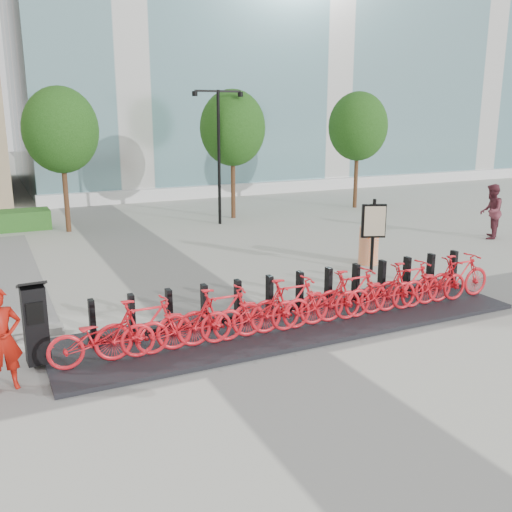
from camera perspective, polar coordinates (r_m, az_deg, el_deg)
name	(u,v)px	position (r m, az deg, el deg)	size (l,w,h in m)	color
ground	(243,340)	(10.91, -1.35, -8.43)	(120.00, 120.00, 0.00)	#A2A297
tree_1	(61,130)	(21.36, -18.95, 11.80)	(2.60, 2.60, 5.10)	#533B1E
tree_2	(233,128)	(23.08, -2.36, 12.66)	(2.60, 2.60, 5.10)	#533B1E
tree_3	(358,127)	(26.04, 10.17, 12.62)	(2.60, 2.60, 5.10)	#533B1E
streetlamp	(219,142)	(21.79, -3.75, 11.35)	(2.00, 0.20, 5.00)	black
dock_pad	(295,323)	(11.69, 3.89, -6.67)	(9.60, 2.40, 0.08)	black
dock_rail_posts	(301,292)	(12.13, 4.56, -3.58)	(8.74, 0.50, 0.85)	black
bike_0	(102,337)	(9.96, -15.15, -7.79)	(0.63, 1.80, 0.95)	red
bike_1	(144,327)	(10.07, -11.12, -6.98)	(0.49, 1.75, 1.05)	red
bike_2	(184,323)	(10.27, -7.20, -6.69)	(0.63, 1.80, 0.95)	red
bike_3	(222,315)	(10.49, -3.46, -5.86)	(0.49, 1.75, 1.05)	red
bike_4	(257,311)	(10.78, 0.11, -5.57)	(0.63, 1.80, 0.95)	red
bike_5	(291,303)	(11.07, 3.48, -4.76)	(0.49, 1.75, 1.05)	red
bike_6	(322,301)	(11.44, 6.64, -4.48)	(0.63, 1.80, 0.95)	red
bike_7	(352,294)	(11.81, 9.61, -3.72)	(0.49, 1.75, 1.05)	red
bike_8	(381,291)	(12.24, 12.37, -3.47)	(0.63, 1.80, 0.95)	red
bike_9	(408,285)	(12.67, 14.97, -2.78)	(0.49, 1.75, 1.05)	red
bike_10	(434,283)	(13.15, 17.35, -2.57)	(0.63, 1.80, 0.95)	red
bike_11	(459,277)	(13.62, 19.60, -1.95)	(0.49, 1.75, 1.05)	red
kiosk	(35,323)	(10.24, -21.20, -6.30)	(0.47, 0.41, 1.46)	black
worker_red	(2,340)	(9.62, -24.09, -7.63)	(0.60, 0.39, 1.65)	#9B1309
pedestrian	(491,212)	(20.95, 22.44, 4.13)	(0.90, 0.70, 1.86)	#5E2630
construction_barrel	(369,246)	(16.43, 11.20, 1.02)	(0.55, 0.55, 1.07)	#FF5700
map_sign	(374,224)	(15.48, 11.68, 3.15)	(0.63, 0.34, 1.98)	black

